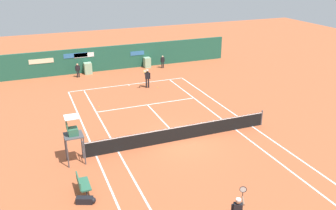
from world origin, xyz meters
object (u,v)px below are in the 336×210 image
(ball_kid_centre_post, at_px, (163,61))
(tennis_ball_by_sideline, at_px, (99,107))
(umpire_chair, at_px, (73,133))
(ball_kid_right_post, at_px, (78,69))
(player_bench, at_px, (82,183))
(player_on_baseline, at_px, (147,77))
(tennis_ball_near_service_line, at_px, (158,87))
(equipment_bag, at_px, (87,200))

(ball_kid_centre_post, xyz_separation_m, tennis_ball_by_sideline, (-8.42, -8.26, -0.72))
(umpire_chair, xyz_separation_m, tennis_ball_by_sideline, (2.89, 7.60, -1.76))
(ball_kid_right_post, bearing_deg, ball_kid_centre_post, -179.15)
(player_bench, bearing_deg, player_on_baseline, 149.56)
(tennis_ball_by_sideline, distance_m, tennis_ball_near_service_line, 6.30)
(umpire_chair, height_order, ball_kid_right_post, umpire_chair)
(tennis_ball_by_sideline, bearing_deg, player_on_baseline, 30.44)
(umpire_chair, height_order, player_on_baseline, umpire_chair)
(player_on_baseline, xyz_separation_m, ball_kid_right_post, (-5.16, 5.37, -0.20))
(player_on_baseline, distance_m, tennis_ball_near_service_line, 1.32)
(player_on_baseline, bearing_deg, ball_kid_right_post, -32.11)
(umpire_chair, height_order, equipment_bag, umpire_chair)
(umpire_chair, relative_size, ball_kid_right_post, 2.03)
(equipment_bag, bearing_deg, player_bench, 90.75)
(player_bench, relative_size, tennis_ball_near_service_line, 17.63)
(umpire_chair, bearing_deg, player_bench, -2.20)
(player_bench, bearing_deg, equipment_bag, 0.75)
(equipment_bag, bearing_deg, ball_kid_right_post, 82.10)
(umpire_chair, relative_size, tennis_ball_by_sideline, 40.59)
(player_bench, bearing_deg, ball_kid_right_post, 171.68)
(umpire_chair, distance_m, ball_kid_centre_post, 19.51)
(player_bench, height_order, ball_kid_right_post, ball_kid_right_post)
(umpire_chair, bearing_deg, tennis_ball_by_sideline, 159.16)
(equipment_bag, distance_m, tennis_ball_by_sideline, 11.91)
(tennis_ball_by_sideline, height_order, tennis_ball_near_service_line, same)
(player_bench, bearing_deg, tennis_ball_by_sideline, 164.14)
(ball_kid_right_post, bearing_deg, equipment_bag, 82.95)
(umpire_chair, relative_size, player_bench, 2.30)
(player_bench, relative_size, ball_kid_right_post, 0.88)
(player_on_baseline, xyz_separation_m, ball_kid_centre_post, (3.51, 5.37, -0.23))
(umpire_chair, relative_size, ball_kid_centre_post, 2.10)
(umpire_chair, height_order, player_bench, umpire_chair)
(player_on_baseline, height_order, tennis_ball_by_sideline, player_on_baseline)
(player_on_baseline, height_order, ball_kid_centre_post, player_on_baseline)
(umpire_chair, bearing_deg, ball_kid_right_post, 170.54)
(umpire_chair, bearing_deg, equipment_bag, -1.50)
(player_on_baseline, bearing_deg, player_bench, 73.62)
(equipment_bag, xyz_separation_m, ball_kid_centre_post, (11.41, 19.79, 0.60))
(player_bench, distance_m, ball_kid_centre_post, 22.04)
(ball_kid_centre_post, bearing_deg, tennis_ball_near_service_line, 69.89)
(ball_kid_right_post, xyz_separation_m, tennis_ball_by_sideline, (0.25, -8.26, -0.75))
(tennis_ball_near_service_line, bearing_deg, equipment_bag, -121.85)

